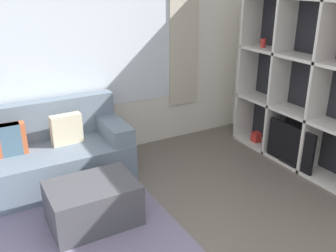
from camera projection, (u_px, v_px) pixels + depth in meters
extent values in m
cube|color=silver|center=(70.00, 53.00, 4.38)|extent=(6.16, 0.07, 2.70)
cube|color=white|center=(70.00, 45.00, 4.31)|extent=(2.73, 0.01, 1.60)
cube|color=beige|center=(184.00, 36.00, 5.00)|extent=(0.44, 0.03, 1.90)
cube|color=silver|center=(332.00, 57.00, 4.20)|extent=(0.07, 4.41, 2.70)
cube|color=slate|center=(12.00, 251.00, 3.19)|extent=(2.87, 2.00, 0.01)
cube|color=#232328|center=(329.00, 89.00, 4.25)|extent=(0.02, 2.40, 1.99)
cube|color=silver|center=(319.00, 91.00, 4.18)|extent=(0.35, 0.04, 1.99)
cube|color=silver|center=(280.00, 80.00, 4.66)|extent=(0.35, 0.04, 1.99)
cube|color=silver|center=(248.00, 70.00, 5.15)|extent=(0.35, 0.04, 1.99)
cube|color=silver|center=(307.00, 169.00, 4.54)|extent=(0.35, 2.40, 0.04)
cube|color=silver|center=(315.00, 119.00, 4.30)|extent=(0.35, 2.40, 0.04)
cube|color=silver|center=(324.00, 62.00, 4.06)|extent=(0.35, 2.40, 0.04)
cube|color=black|center=(290.00, 145.00, 4.53)|extent=(0.04, 0.70, 0.50)
cube|color=black|center=(289.00, 162.00, 4.63)|extent=(0.10, 0.24, 0.03)
cube|color=orange|center=(286.00, 153.00, 4.77)|extent=(0.08, 0.08, 0.12)
cylinder|color=red|center=(263.00, 43.00, 4.78)|extent=(0.07, 0.07, 0.11)
cube|color=orange|center=(290.00, 155.00, 4.73)|extent=(0.07, 0.07, 0.11)
cube|color=red|center=(256.00, 137.00, 5.23)|extent=(0.11, 0.11, 0.14)
cube|color=slate|center=(49.00, 167.00, 4.16)|extent=(1.79, 0.84, 0.43)
cube|color=slate|center=(38.00, 121.00, 4.27)|extent=(1.79, 0.18, 0.45)
cube|color=slate|center=(113.00, 128.00, 4.40)|extent=(0.24, 0.78, 0.19)
cube|color=slate|center=(4.00, 141.00, 3.88)|extent=(0.34, 0.13, 0.34)
cube|color=beige|center=(66.00, 129.00, 4.17)|extent=(0.34, 0.13, 0.34)
cube|color=#C65B33|center=(9.00, 140.00, 3.90)|extent=(0.34, 0.12, 0.34)
cube|color=#47474C|center=(93.00, 203.00, 3.50)|extent=(0.81, 0.58, 0.42)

